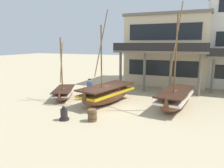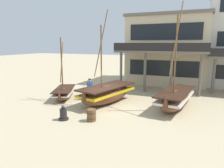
# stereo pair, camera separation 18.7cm
# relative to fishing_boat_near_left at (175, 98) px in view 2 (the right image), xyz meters

# --- Properties ---
(ground_plane) EXTENTS (120.00, 120.00, 0.00)m
(ground_plane) POSITION_rel_fishing_boat_near_left_xyz_m (-4.58, -1.38, -0.69)
(ground_plane) COLOR tan
(fishing_boat_near_left) EXTENTS (2.25, 5.13, 7.14)m
(fishing_boat_near_left) POSITION_rel_fishing_boat_near_left_xyz_m (0.00, 0.00, 0.00)
(fishing_boat_near_left) COLOR brown
(fishing_boat_near_left) RESTS_ON ground
(fishing_boat_centre_large) EXTENTS (3.00, 5.34, 6.72)m
(fishing_boat_centre_large) POSITION_rel_fishing_boat_near_left_xyz_m (-4.85, -0.73, 0.04)
(fishing_boat_centre_large) COLOR brown
(fishing_boat_centre_large) RESTS_ON ground
(fishing_boat_far_right) EXTENTS (2.70, 3.80, 4.84)m
(fishing_boat_far_right) POSITION_rel_fishing_boat_near_left_xyz_m (-8.60, -0.91, -0.21)
(fishing_boat_far_right) COLOR brown
(fishing_boat_far_right) RESTS_ON ground
(fisherman_by_hull) EXTENTS (0.37, 0.42, 1.68)m
(fisherman_by_hull) POSITION_rel_fishing_boat_near_left_xyz_m (-6.46, -0.45, 0.15)
(fisherman_by_hull) COLOR #33333D
(fisherman_by_hull) RESTS_ON ground
(capstan_winch) EXTENTS (0.59, 0.59, 0.85)m
(capstan_winch) POSITION_rel_fishing_boat_near_left_xyz_m (-5.70, -4.95, -0.36)
(capstan_winch) COLOR black
(capstan_winch) RESTS_ON ground
(wooden_barrel) EXTENTS (0.56, 0.56, 0.70)m
(wooden_barrel) POSITION_rel_fishing_boat_near_left_xyz_m (-4.10, -4.47, -0.34)
(wooden_barrel) COLOR brown
(wooden_barrel) RESTS_ON ground
(harbor_building_main) EXTENTS (8.52, 9.98, 7.38)m
(harbor_building_main) POSITION_rel_fishing_boat_near_left_xyz_m (-2.07, 9.95, 3.01)
(harbor_building_main) COLOR beige
(harbor_building_main) RESTS_ON ground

